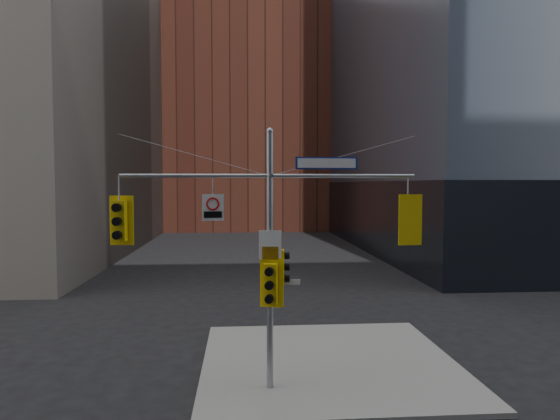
{
  "coord_description": "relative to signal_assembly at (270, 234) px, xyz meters",
  "views": [
    {
      "loc": [
        -0.77,
        -11.51,
        5.78
      ],
      "look_at": [
        0.28,
        2.0,
        5.07
      ],
      "focal_mm": 32.0,
      "sensor_mm": 36.0,
      "label": 1
    }
  ],
  "objects": [
    {
      "name": "sidewalk_corner",
      "position": [
        2.0,
        2.01,
        -4.34
      ],
      "size": [
        8.0,
        8.0,
        0.15
      ],
      "primitive_type": "cube",
      "color": "gray",
      "rests_on": "ground"
    },
    {
      "name": "podium_ne",
      "position": [
        28.0,
        30.01,
        -1.42
      ],
      "size": [
        36.4,
        36.4,
        6.0
      ],
      "primitive_type": "cube",
      "color": "black",
      "rests_on": "ground"
    },
    {
      "name": "brick_midrise",
      "position": [
        0.0,
        56.01,
        9.58
      ],
      "size": [
        26.0,
        20.0,
        28.0
      ],
      "primitive_type": "cube",
      "color": "brown",
      "rests_on": "ground"
    },
    {
      "name": "signal_assembly",
      "position": [
        0.0,
        0.0,
        0.0
      ],
      "size": [
        8.0,
        0.8,
        7.3
      ],
      "color": "#96989E",
      "rests_on": "ground"
    },
    {
      "name": "traffic_light_west_arm",
      "position": [
        -4.01,
        0.01,
        0.38
      ],
      "size": [
        0.64,
        0.53,
        1.34
      ],
      "rotation": [
        0.0,
        0.0,
        -0.09
      ],
      "color": "yellow",
      "rests_on": "ground"
    },
    {
      "name": "traffic_light_east_arm",
      "position": [
        3.83,
        0.0,
        0.38
      ],
      "size": [
        0.67,
        0.55,
        1.4
      ],
      "rotation": [
        0.0,
        0.0,
        3.22
      ],
      "color": "yellow",
      "rests_on": "ground"
    },
    {
      "name": "traffic_light_pole_side",
      "position": [
        0.32,
        0.0,
        -0.91
      ],
      "size": [
        0.38,
        0.32,
        0.96
      ],
      "rotation": [
        0.0,
        0.0,
        1.5
      ],
      "color": "yellow",
      "rests_on": "ground"
    },
    {
      "name": "traffic_light_pole_front",
      "position": [
        0.0,
        -0.27,
        -1.31
      ],
      "size": [
        0.64,
        0.59,
        1.35
      ],
      "rotation": [
        0.0,
        0.0,
        -0.23
      ],
      "color": "yellow",
      "rests_on": "ground"
    },
    {
      "name": "street_sign_blade",
      "position": [
        1.55,
        0.0,
        1.93
      ],
      "size": [
        1.72,
        0.12,
        0.33
      ],
      "rotation": [
        0.0,
        0.0,
        0.04
      ],
      "color": "navy",
      "rests_on": "ground"
    },
    {
      "name": "regulatory_sign_arm",
      "position": [
        -1.54,
        -0.02,
        0.76
      ],
      "size": [
        0.58,
        0.12,
        0.72
      ],
      "rotation": [
        0.0,
        0.0,
        0.13
      ],
      "color": "silver",
      "rests_on": "ground"
    },
    {
      "name": "regulatory_sign_pole",
      "position": [
        0.0,
        -0.11,
        -0.3
      ],
      "size": [
        0.61,
        0.1,
        0.8
      ],
      "rotation": [
        0.0,
        0.0,
        -0.11
      ],
      "color": "silver",
      "rests_on": "ground"
    },
    {
      "name": "street_blade_ew",
      "position": [
        0.45,
        0.01,
        -1.32
      ],
      "size": [
        0.77,
        0.13,
        0.15
      ],
      "rotation": [
        0.0,
        0.0,
        -0.13
      ],
      "color": "silver",
      "rests_on": "ground"
    },
    {
      "name": "street_blade_ns",
      "position": [
        0.0,
        0.46,
        -1.47
      ],
      "size": [
        0.03,
        0.79,
        0.16
      ],
      "rotation": [
        0.0,
        0.0,
        0.0
      ],
      "color": "#145926",
      "rests_on": "ground"
    }
  ]
}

